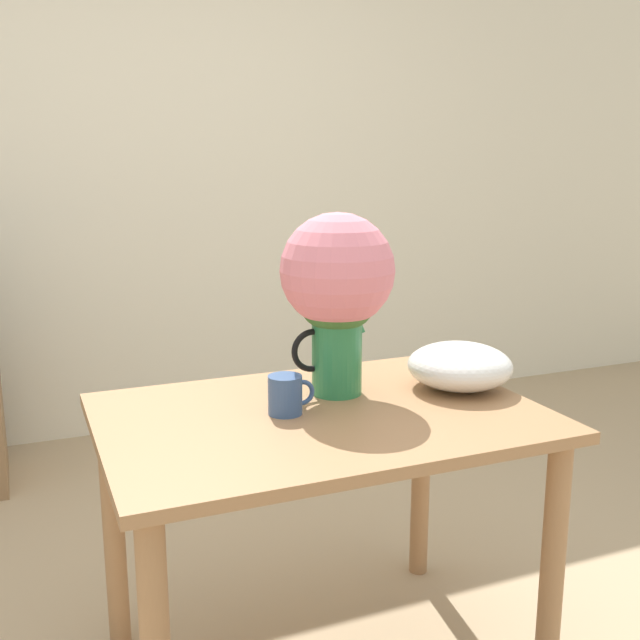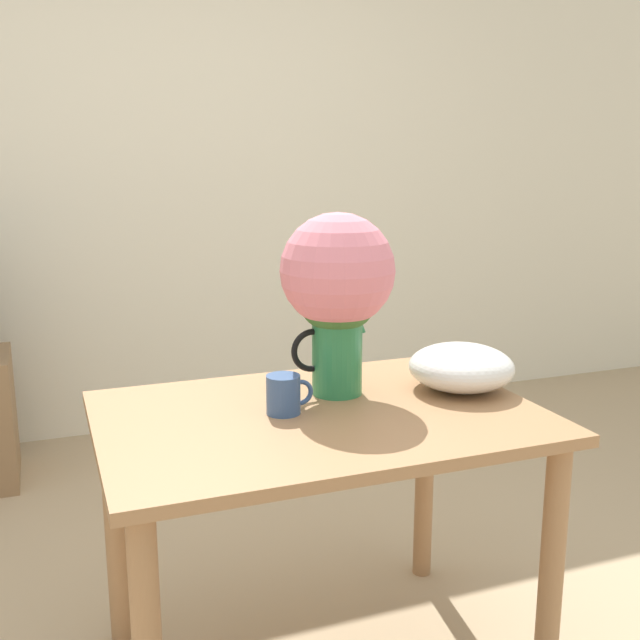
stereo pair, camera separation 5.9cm
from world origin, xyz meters
TOP-DOWN VIEW (x-y plane):
  - wall_back at (0.00, 2.09)m, footprint 8.00×0.05m
  - table at (0.08, 0.02)m, footprint 1.10×0.77m
  - flower_vase at (0.18, 0.14)m, footprint 0.31×0.31m
  - coffee_mug at (-0.00, 0.04)m, footprint 0.12×0.09m
  - white_bowl at (0.51, 0.05)m, footprint 0.29×0.29m

SIDE VIEW (x-z plane):
  - table at x=0.08m, z-range 0.25..0.98m
  - coffee_mug at x=0.00m, z-range 0.74..0.84m
  - white_bowl at x=0.51m, z-range 0.74..0.86m
  - flower_vase at x=0.18m, z-range 0.79..1.28m
  - wall_back at x=0.00m, z-range 0.00..2.60m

